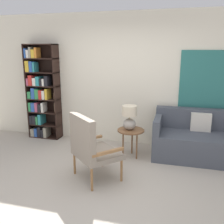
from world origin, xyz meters
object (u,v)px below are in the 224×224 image
object	(u,v)px
armchair	(89,145)
table_lamp	(129,117)
bookshelf	(40,94)
couch	(200,140)
side_table	(131,133)

from	to	relation	value
armchair	table_lamp	world-z (taller)	armchair
bookshelf	armchair	bearing A→B (deg)	-42.55
armchair	couch	world-z (taller)	armchair
bookshelf	couch	world-z (taller)	bookshelf
bookshelf	couch	size ratio (longest dim) A/B	1.24
side_table	table_lamp	bearing A→B (deg)	172.89
armchair	couch	distance (m)	2.15
armchair	couch	xyz separation A→B (m)	(1.69, 1.31, -0.24)
armchair	bookshelf	bearing A→B (deg)	137.45
couch	table_lamp	xyz separation A→B (m)	(-1.27, -0.30, 0.44)
couch	side_table	world-z (taller)	couch
bookshelf	table_lamp	distance (m)	2.22
bookshelf	side_table	distance (m)	2.30
bookshelf	armchair	size ratio (longest dim) A/B	2.01
table_lamp	armchair	bearing A→B (deg)	-112.15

